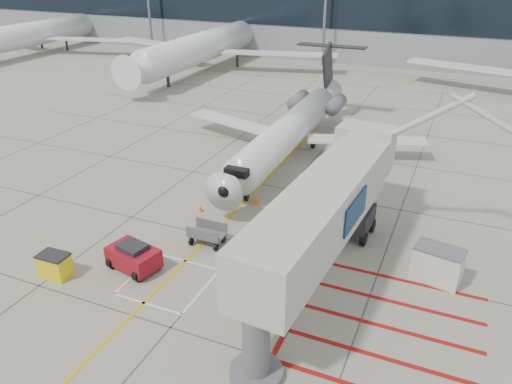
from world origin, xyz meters
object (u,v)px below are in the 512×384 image
at_px(regional_jet, 280,122).
at_px(jet_bridge, 319,223).
at_px(spill_bin, 55,265).
at_px(pushback_tug, 134,256).

xyz_separation_m(regional_jet, jet_bridge, (7.43, -14.26, 0.15)).
distance_m(regional_jet, spill_bin, 19.79).
height_order(regional_jet, jet_bridge, jet_bridge).
distance_m(regional_jet, pushback_tug, 16.89).
bearing_deg(pushback_tug, spill_bin, -134.56).
relative_size(regional_jet, jet_bridge, 1.47).
bearing_deg(jet_bridge, regional_jet, 121.54).
bearing_deg(jet_bridge, pushback_tug, -162.83).
bearing_deg(regional_jet, pushback_tug, -98.16).
height_order(jet_bridge, spill_bin, jet_bridge).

